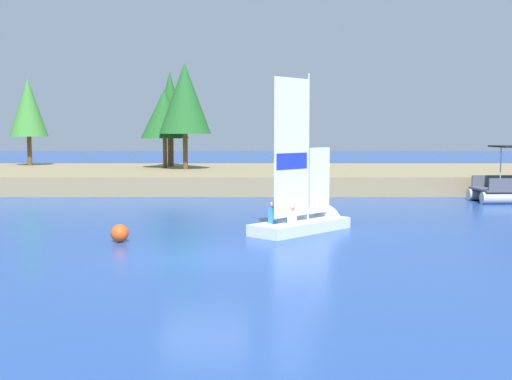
% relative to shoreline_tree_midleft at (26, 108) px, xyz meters
% --- Properties ---
extents(ground_plane, '(200.00, 200.00, 0.00)m').
position_rel_shoreline_tree_midleft_xyz_m(ground_plane, '(15.39, -29.37, -5.37)').
color(ground_plane, '#234793').
extents(shore_bank, '(80.00, 15.59, 1.09)m').
position_rel_shoreline_tree_midleft_xyz_m(shore_bank, '(15.39, -4.64, -4.82)').
color(shore_bank, '#897A56').
rests_on(shore_bank, ground).
extents(shoreline_tree_midleft, '(2.79, 2.79, 6.45)m').
position_rel_shoreline_tree_midleft_xyz_m(shoreline_tree_midleft, '(0.00, 0.00, 0.00)').
color(shoreline_tree_midleft, brown).
rests_on(shoreline_tree_midleft, shore_bank).
extents(shoreline_tree_centre, '(3.31, 3.31, 5.41)m').
position_rel_shoreline_tree_midleft_xyz_m(shoreline_tree_centre, '(10.53, -3.14, -0.56)').
color(shoreline_tree_centre, brown).
rests_on(shoreline_tree_centre, shore_bank).
extents(shoreline_tree_midright, '(2.10, 2.10, 6.82)m').
position_rel_shoreline_tree_midleft_xyz_m(shoreline_tree_midright, '(10.69, -1.39, 0.44)').
color(shoreline_tree_midright, brown).
rests_on(shoreline_tree_midright, shore_bank).
extents(shoreline_tree_right, '(3.46, 3.46, 7.04)m').
position_rel_shoreline_tree_midleft_xyz_m(shoreline_tree_right, '(12.13, -4.82, 0.41)').
color(shoreline_tree_right, brown).
rests_on(shoreline_tree_right, shore_bank).
extents(sailboat, '(4.20, 4.28, 6.12)m').
position_rel_shoreline_tree_midleft_xyz_m(sailboat, '(18.98, -24.07, -4.93)').
color(sailboat, silver).
rests_on(sailboat, ground).
extents(channel_buoy, '(0.59, 0.59, 0.59)m').
position_rel_shoreline_tree_midleft_xyz_m(channel_buoy, '(12.40, -26.78, -5.07)').
color(channel_buoy, '#E54C19').
rests_on(channel_buoy, ground).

